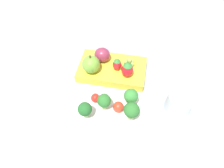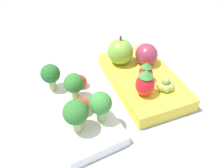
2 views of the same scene
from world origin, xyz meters
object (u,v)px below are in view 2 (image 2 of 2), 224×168
broccoli_floret_2 (51,75)px  broccoli_floret_3 (74,84)px  strawberry_0 (146,72)px  grape_cluster (165,85)px  bento_box_savoury (77,111)px  apple (120,52)px  plum (146,54)px  bento_box_fruit (143,80)px  cherry_tomato_0 (81,81)px  broccoli_floret_0 (100,104)px  strawberry_1 (145,83)px  broccoli_floret_1 (76,113)px  cherry_tomato_1 (82,106)px

broccoli_floret_2 → broccoli_floret_3: same height
strawberry_0 → grape_cluster: strawberry_0 is taller
bento_box_savoury → strawberry_0: strawberry_0 is taller
apple → grape_cluster: 0.11m
bento_box_savoury → plum: size_ratio=4.16×
bento_box_fruit → broccoli_floret_3: broccoli_floret_3 is taller
bento_box_fruit → cherry_tomato_0: size_ratio=8.81×
broccoli_floret_2 → plum: bearing=-97.5°
bento_box_savoury → broccoli_floret_2: 0.08m
bento_box_fruit → strawberry_0: 0.04m
grape_cluster → cherry_tomato_0: bearing=55.3°
bento_box_savoury → broccoli_floret_0: (-0.05, -0.02, 0.04)m
strawberry_1 → plum: size_ratio=1.09×
bento_box_savoury → broccoli_floret_1: 0.07m
broccoli_floret_3 → broccoli_floret_0: bearing=-166.1°
bento_box_fruit → strawberry_1: bearing=145.7°
bento_box_savoury → broccoli_floret_3: 0.05m
bento_box_savoury → strawberry_0: bearing=-92.9°
broccoli_floret_2 → broccoli_floret_0: bearing=-158.9°
broccoli_floret_0 → grape_cluster: bearing=-88.4°
cherry_tomato_1 → grape_cluster: (-0.03, -0.15, 0.00)m
broccoli_floret_0 → cherry_tomato_1: size_ratio=1.95×
bento_box_savoury → broccoli_floret_2: broccoli_floret_2 is taller
broccoli_floret_3 → cherry_tomato_1: (-0.03, 0.00, -0.02)m
broccoli_floret_2 → cherry_tomato_1: size_ratio=1.86×
broccoli_floret_3 → cherry_tomato_0: size_ratio=2.20×
cherry_tomato_0 → strawberry_0: (-0.05, -0.11, 0.02)m
apple → broccoli_floret_0: bearing=137.7°
bento_box_fruit → broccoli_floret_0: broccoli_floret_0 is taller
cherry_tomato_0 → plum: 0.14m
broccoli_floret_0 → apple: (0.11, -0.10, -0.00)m
cherry_tomato_0 → strawberry_0: bearing=-115.7°
broccoli_floret_3 → bento_box_savoury: bearing=159.4°
bento_box_savoury → plum: (0.04, -0.17, 0.04)m
bento_box_fruit → strawberry_1: 0.06m
broccoli_floret_3 → strawberry_0: 0.13m
bento_box_fruit → broccoli_floret_0: 0.14m
broccoli_floret_0 → cherry_tomato_0: broccoli_floret_0 is taller
cherry_tomato_1 → strawberry_1: (-0.02, -0.11, 0.02)m
cherry_tomato_1 → strawberry_0: bearing=-86.2°
bento_box_savoury → cherry_tomato_0: cherry_tomato_0 is taller
bento_box_savoury → broccoli_floret_1: (-0.05, 0.02, 0.05)m
strawberry_1 → plum: strawberry_1 is taller
broccoli_floret_3 → grape_cluster: size_ratio=1.59×
cherry_tomato_1 → grape_cluster: size_ratio=0.86×
broccoli_floret_2 → grape_cluster: (-0.10, -0.17, -0.02)m
broccoli_floret_1 → strawberry_0: bearing=-75.3°
broccoli_floret_1 → bento_box_fruit: bearing=-71.1°
strawberry_0 → grape_cluster: size_ratio=1.22×
bento_box_savoury → cherry_tomato_1: cherry_tomato_1 is taller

